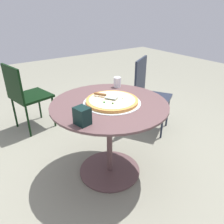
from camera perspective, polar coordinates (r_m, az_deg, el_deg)
The scene contains 8 objects.
ground_plane at distance 2.20m, azimuth -0.59°, elevation -15.00°, with size 10.00×10.00×0.00m, color gray.
patio_table at distance 1.90m, azimuth -0.67°, elevation -3.21°, with size 0.98×0.98×0.72m.
pizza_on_tray at distance 1.81m, azimuth -0.00°, elevation 2.88°, with size 0.48×0.48×0.04m.
pizza_server at distance 1.84m, azimuth -1.70°, elevation 4.34°, with size 0.15×0.20×0.02m.
drinking_cup at distance 2.16m, azimuth 1.39°, elevation 7.78°, with size 0.07×0.07×0.10m, color silver.
napkin_dispenser at distance 1.48m, azimuth -7.77°, elevation -1.02°, with size 0.10×0.09×0.12m, color black.
patio_chair_near at distance 2.70m, azimuth 9.32°, elevation 5.50°, with size 0.53×0.53×0.90m.
patio_chair_far at distance 2.85m, azimuth -21.78°, elevation 4.62°, with size 0.49×0.49×0.84m.
Camera 1 is at (-0.94, -1.37, 1.45)m, focal length 35.08 mm.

